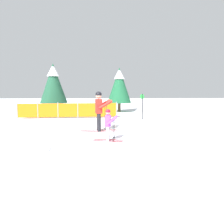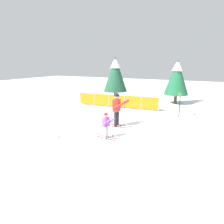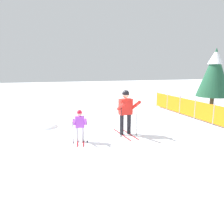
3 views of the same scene
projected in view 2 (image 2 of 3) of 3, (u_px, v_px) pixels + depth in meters
name	position (u px, v px, depth m)	size (l,w,h in m)	color
ground_plane	(113.00, 127.00, 11.25)	(60.00, 60.00, 0.00)	white
skier_adult	(117.00, 106.00, 11.15)	(1.67, 0.79, 1.74)	maroon
skier_child	(106.00, 123.00, 9.51)	(1.10, 0.54, 1.14)	maroon
safety_fence	(117.00, 101.00, 15.77)	(6.16, 0.47, 1.01)	gray
conifer_far	(177.00, 76.00, 16.92)	(1.87, 1.87, 3.48)	#4C3823
conifer_near	(115.00, 73.00, 18.43)	(1.99, 1.99, 3.70)	#4C3823
trail_marker	(180.00, 102.00, 13.02)	(0.22, 0.21, 1.54)	black
snow_mound	(49.00, 137.00, 9.69)	(1.00, 0.85, 0.40)	white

